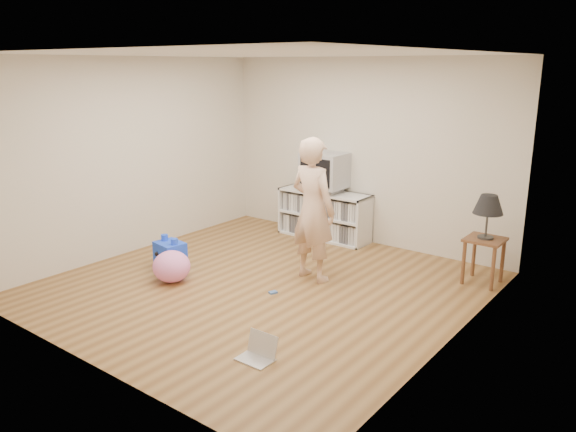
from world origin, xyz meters
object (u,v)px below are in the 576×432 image
Objects in this scene: table_lamp at (488,205)px; person at (313,210)px; dvd_deck at (325,189)px; plush_blue at (170,255)px; media_unit at (325,214)px; side_table at (484,249)px; crt_tv at (325,170)px; plush_pink at (172,266)px; laptop at (259,352)px.

table_lamp is 2.00m from person.
plush_blue is (-0.80, -2.27, -0.56)m from dvd_deck.
media_unit is 2.58m from table_lamp.
table_lamp reaches higher than side_table.
dvd_deck is at bearing -53.20° from person.
person reaches higher than media_unit.
dvd_deck is 0.82× the size of side_table.
crt_tv is at bearing 80.19° from plush_blue.
person is 1.80m from plush_pink.
laptop is (-0.94, -2.94, -0.88)m from table_lamp.
side_table reaches higher than laptop.
table_lamp reaches higher than laptop.
side_table is at bearing 36.79° from plush_pink.
dvd_deck reaches higher than side_table.
plush_pink is (0.35, -0.29, 0.01)m from plush_blue.
side_table is (2.48, -0.39, 0.07)m from media_unit.
dvd_deck is at bearing 171.52° from table_lamp.
crt_tv reaches higher than table_lamp.
person is 1.93m from plush_blue.
plush_pink is at bearing -99.94° from dvd_deck.
media_unit is 2.33× the size of crt_tv.
person is at bearing 36.59° from plush_blue.
side_table is at bearing -8.48° from dvd_deck.
dvd_deck is at bearing 171.52° from side_table.
media_unit is at bearing 171.16° from table_lamp.
plush_blue is (-2.34, 1.04, 0.12)m from laptop.
media_unit is 2.72× the size of table_lamp.
plush_pink is (-0.45, -2.58, -0.16)m from media_unit.
dvd_deck is at bearing 114.36° from laptop.
side_table is 1.07× the size of table_lamp.
crt_tv is 1.09× the size of side_table.
plush_pink is at bearing 49.19° from person.
crt_tv is (-0.00, -0.02, 0.67)m from media_unit.
crt_tv is 1.36× the size of plush_pink.
plush_blue is at bearing -149.89° from side_table.
plush_pink is at bearing -99.88° from media_unit.
dvd_deck is 1.44× the size of laptop.
crt_tv reaches higher than plush_blue.
person reaches higher than table_lamp.
table_lamp is 3.73m from plush_pink.
plush_pink is (-2.93, -2.19, -0.23)m from side_table.
table_lamp is at bearing -8.84° from media_unit.
dvd_deck is 1.67m from person.
laptop is 0.75× the size of plush_blue.
media_unit is 3.11× the size of dvd_deck.
dvd_deck is (-0.00, -0.02, 0.39)m from media_unit.
crt_tv is 1.67m from person.
laptop is at bearing -20.71° from plush_pink.
laptop is at bearing -65.21° from media_unit.
table_lamp is at bearing -139.16° from person.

